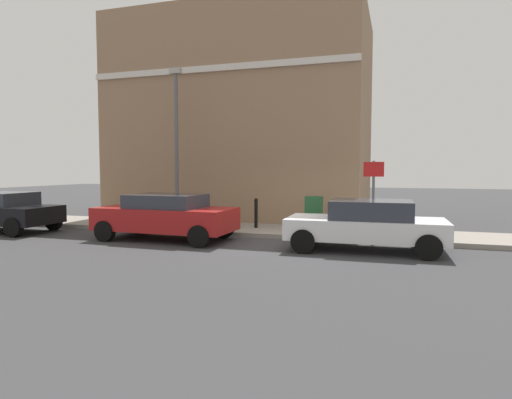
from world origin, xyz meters
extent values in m
plane|color=#38383A|center=(0.00, 0.00, 0.00)|extent=(80.00, 80.00, 0.00)
cube|color=gray|center=(1.95, 6.00, 0.07)|extent=(2.50, 30.00, 0.15)
cube|color=#937256|center=(6.46, 3.41, 4.38)|extent=(6.52, 10.82, 8.76)
cube|color=silver|center=(3.16, 3.41, 6.04)|extent=(0.12, 10.82, 0.24)
cube|color=silver|center=(-0.40, -2.45, 0.60)|extent=(1.94, 4.22, 0.55)
cube|color=#2D333D|center=(-0.40, -2.60, 1.11)|extent=(1.67, 2.16, 0.52)
cylinder|color=black|center=(-1.31, -0.94, 0.32)|extent=(0.24, 0.65, 0.64)
cylinder|color=black|center=(0.42, -0.90, 0.32)|extent=(0.24, 0.65, 0.64)
cylinder|color=black|center=(-1.23, -4.01, 0.32)|extent=(0.24, 0.65, 0.64)
cylinder|color=black|center=(0.51, -3.96, 0.32)|extent=(0.24, 0.65, 0.64)
cube|color=maroon|center=(-0.50, 3.58, 0.67)|extent=(1.92, 4.32, 0.69)
cube|color=#2D333D|center=(-0.50, 3.53, 1.21)|extent=(1.66, 2.24, 0.43)
cylinder|color=black|center=(-1.34, 5.18, 0.32)|extent=(0.23, 0.64, 0.64)
cylinder|color=black|center=(0.40, 5.15, 0.32)|extent=(0.23, 0.64, 0.64)
cylinder|color=black|center=(-1.40, 2.00, 0.32)|extent=(0.23, 0.64, 0.64)
cylinder|color=black|center=(0.34, 1.97, 0.32)|extent=(0.23, 0.64, 0.64)
cube|color=black|center=(-0.68, 9.96, 0.62)|extent=(1.83, 3.95, 0.61)
cube|color=#2D333D|center=(-0.68, 9.83, 1.15)|extent=(1.61, 1.70, 0.48)
cylinder|color=black|center=(-1.55, 8.53, 0.32)|extent=(0.22, 0.64, 0.64)
cylinder|color=black|center=(0.18, 8.53, 0.32)|extent=(0.22, 0.64, 0.64)
cube|color=#1E4C28|center=(1.89, -0.64, 0.72)|extent=(0.40, 0.55, 1.15)
cube|color=#333333|center=(1.89, -0.64, 0.19)|extent=(0.46, 0.61, 0.08)
cylinder|color=black|center=(1.99, 1.42, 0.62)|extent=(0.12, 0.12, 0.95)
sphere|color=black|center=(1.99, 1.42, 1.12)|extent=(0.14, 0.14, 0.14)
cylinder|color=black|center=(0.95, 2.96, 0.62)|extent=(0.12, 0.12, 0.95)
sphere|color=black|center=(0.95, 2.96, 1.12)|extent=(0.14, 0.14, 0.14)
cylinder|color=#59595B|center=(1.09, -2.58, 1.30)|extent=(0.08, 0.08, 2.30)
cube|color=white|center=(1.07, -2.58, 2.20)|extent=(0.03, 0.56, 0.40)
cube|color=red|center=(1.06, -2.58, 2.20)|extent=(0.01, 0.60, 0.44)
cylinder|color=#59595B|center=(2.03, 4.52, 2.90)|extent=(0.14, 0.14, 5.50)
cube|color=#A5A599|center=(2.03, 4.52, 5.77)|extent=(0.20, 0.44, 0.20)
camera|label=1|loc=(-12.41, -3.24, 2.22)|focal=30.54mm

